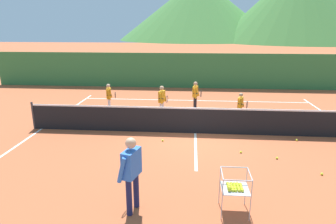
{
  "coord_description": "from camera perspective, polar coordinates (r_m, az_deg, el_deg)",
  "views": [
    {
      "loc": [
        -0.18,
        -10.09,
        3.76
      ],
      "look_at": [
        -0.93,
        -0.88,
        1.05
      ],
      "focal_mm": 31.3,
      "sensor_mm": 36.0,
      "label": 1
    }
  ],
  "objects": [
    {
      "name": "tennis_ball_1",
      "position": [
        9.37,
        14.0,
        -7.57
      ],
      "size": [
        0.07,
        0.07,
        0.07
      ],
      "primitive_type": "sphere",
      "color": "yellow",
      "rests_on": "ground"
    },
    {
      "name": "ball_cart",
      "position": [
        6.36,
        12.85,
        -14.07
      ],
      "size": [
        0.58,
        0.58,
        0.9
      ],
      "color": "#B7B7BC",
      "rests_on": "ground"
    },
    {
      "name": "tennis_ball_0",
      "position": [
        8.83,
        27.77,
        -10.63
      ],
      "size": [
        0.07,
        0.07,
        0.07
      ],
      "primitive_type": "sphere",
      "color": "yellow",
      "rests_on": "ground"
    },
    {
      "name": "hill_1",
      "position": [
        87.36,
        5.95,
        19.35
      ],
      "size": [
        44.33,
        44.33,
        16.79
      ],
      "primitive_type": "cone",
      "color": "#427A38",
      "rests_on": "ground"
    },
    {
      "name": "instructor",
      "position": [
        6.11,
        -7.14,
        -10.74
      ],
      "size": [
        0.44,
        0.82,
        1.65
      ],
      "color": "#191E4C",
      "rests_on": "ground"
    },
    {
      "name": "windscreen_fence",
      "position": [
        18.5,
        5.22,
        8.0
      ],
      "size": [
        25.68,
        0.08,
        2.17
      ],
      "primitive_type": "cube",
      "color": "#33753D",
      "rests_on": "ground"
    },
    {
      "name": "student_3",
      "position": [
        12.21,
        13.97,
        1.46
      ],
      "size": [
        0.41,
        0.66,
        1.19
      ],
      "color": "black",
      "rests_on": "ground"
    },
    {
      "name": "tennis_ball_2",
      "position": [
        10.94,
        23.76,
        -5.01
      ],
      "size": [
        0.07,
        0.07,
        0.07
      ],
      "primitive_type": "sphere",
      "color": "yellow",
      "rests_on": "ground"
    },
    {
      "name": "line_sideline_west",
      "position": [
        12.16,
        -23.38,
        -3.02
      ],
      "size": [
        0.08,
        11.28,
        0.01
      ],
      "primitive_type": "cube",
      "color": "white",
      "rests_on": "ground"
    },
    {
      "name": "line_baseline_far",
      "position": [
        15.46,
        5.19,
        2.25
      ],
      "size": [
        11.67,
        0.08,
        0.01
      ],
      "primitive_type": "cube",
      "color": "white",
      "rests_on": "ground"
    },
    {
      "name": "student_1",
      "position": [
        12.37,
        -1.17,
        2.63
      ],
      "size": [
        0.42,
        0.71,
        1.37
      ],
      "color": "silver",
      "rests_on": "ground"
    },
    {
      "name": "student_0",
      "position": [
        13.4,
        -11.4,
        3.2
      ],
      "size": [
        0.5,
        0.58,
        1.3
      ],
      "color": "silver",
      "rests_on": "ground"
    },
    {
      "name": "tennis_net",
      "position": [
        10.6,
        5.41,
        -1.61
      ],
      "size": [
        12.28,
        0.08,
        1.05
      ],
      "color": "#333338",
      "rests_on": "ground"
    },
    {
      "name": "student_2",
      "position": [
        13.37,
        5.39,
        3.6
      ],
      "size": [
        0.42,
        0.7,
        1.36
      ],
      "color": "black",
      "rests_on": "ground"
    },
    {
      "name": "line_service_center",
      "position": [
        10.77,
        5.34,
        -4.12
      ],
      "size": [
        0.08,
        5.85,
        0.01
      ],
      "primitive_type": "cube",
      "color": "white",
      "rests_on": "ground"
    },
    {
      "name": "ground_plane",
      "position": [
        10.77,
        5.34,
        -4.14
      ],
      "size": [
        120.0,
        120.0,
        0.0
      ],
      "primitive_type": "plane",
      "color": "#B25633"
    },
    {
      "name": "tennis_ball_3",
      "position": [
        9.29,
        20.45,
        -8.39
      ],
      "size": [
        0.07,
        0.07,
        0.07
      ],
      "primitive_type": "sphere",
      "color": "yellow",
      "rests_on": "ground"
    },
    {
      "name": "hill_0",
      "position": [
        81.31,
        23.94,
        18.85
      ],
      "size": [
        38.87,
        38.87,
        18.23
      ],
      "primitive_type": "cone",
      "color": "#427A38",
      "rests_on": "ground"
    },
    {
      "name": "tennis_ball_6",
      "position": [
        9.98,
        -1.04,
        -5.56
      ],
      "size": [
        0.07,
        0.07,
        0.07
      ],
      "primitive_type": "sphere",
      "color": "yellow",
      "rests_on": "ground"
    }
  ]
}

